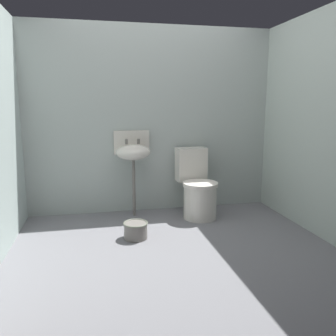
# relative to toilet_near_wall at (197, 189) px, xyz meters

# --- Properties ---
(ground_plane) EXTENTS (3.34, 2.91, 0.08)m
(ground_plane) POSITION_rel_toilet_near_wall_xyz_m (-0.47, -0.91, -0.36)
(ground_plane) COLOR slate
(wall_back) EXTENTS (3.34, 0.10, 2.20)m
(wall_back) POSITION_rel_toilet_near_wall_xyz_m (-0.47, 0.40, 0.78)
(wall_back) COLOR #A7B2AC
(wall_back) RESTS_ON ground
(wall_right) EXTENTS (0.10, 2.71, 2.20)m
(wall_right) POSITION_rel_toilet_near_wall_xyz_m (1.04, -0.81, 0.78)
(wall_right) COLOR #ABB9B0
(wall_right) RESTS_ON ground
(toilet_near_wall) EXTENTS (0.44, 0.62, 0.78)m
(toilet_near_wall) POSITION_rel_toilet_near_wall_xyz_m (0.00, 0.00, 0.00)
(toilet_near_wall) COLOR silver
(toilet_near_wall) RESTS_ON ground
(sink) EXTENTS (0.42, 0.35, 0.99)m
(sink) POSITION_rel_toilet_near_wall_xyz_m (-0.72, 0.19, 0.43)
(sink) COLOR slate
(sink) RESTS_ON ground
(bucket) EXTENTS (0.24, 0.24, 0.16)m
(bucket) POSITION_rel_toilet_near_wall_xyz_m (-0.79, -0.55, -0.23)
(bucket) COLOR slate
(bucket) RESTS_ON ground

